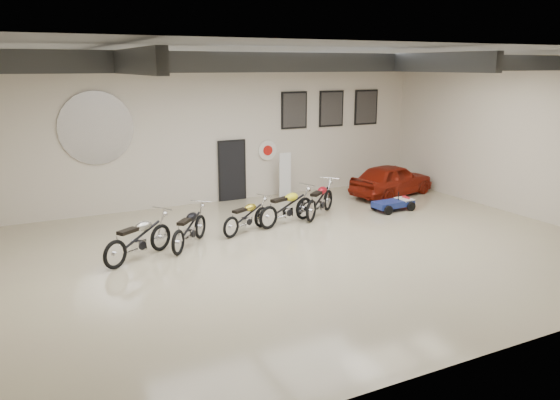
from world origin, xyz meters
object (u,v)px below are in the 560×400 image
motorcycle_black (189,227)px  vintage_car (392,180)px  motorcycle_red (320,199)px  go_kart (397,201)px  banner_stand (285,174)px  motorcycle_silver (138,237)px  motorcycle_gold (247,216)px  motorcycle_yellow (287,206)px

motorcycle_black → vintage_car: vintage_car is taller
motorcycle_red → go_kart: bearing=-49.2°
banner_stand → motorcycle_black: (-4.85, -3.83, -0.32)m
motorcycle_silver → motorcycle_black: (1.43, 0.40, -0.04)m
banner_stand → go_kart: bearing=-56.1°
motorcycle_silver → vintage_car: size_ratio=0.62×
motorcycle_silver → vintage_car: (9.89, 2.64, 0.03)m
motorcycle_gold → go_kart: size_ratio=1.10×
motorcycle_gold → go_kart: bearing=-25.0°
motorcycle_gold → banner_stand: bearing=23.0°
motorcycle_black → motorcycle_gold: size_ratio=1.08×
vintage_car → motorcycle_silver: bearing=91.6°
go_kart → motorcycle_gold: bearing=177.7°
vintage_car → banner_stand: bearing=52.9°
motorcycle_silver → go_kart: 8.79m
banner_stand → vintage_car: size_ratio=0.48×
banner_stand → motorcycle_gold: (-2.99, -3.37, -0.36)m
motorcycle_red → vintage_car: (3.82, 1.23, 0.04)m
motorcycle_silver → motorcycle_yellow: size_ratio=1.01×
go_kart → motorcycle_black: bearing=-178.8°
motorcycle_black → motorcycle_red: size_ratio=0.95×
go_kart → banner_stand: bearing=123.8°
motorcycle_yellow → motorcycle_red: motorcycle_yellow is taller
banner_stand → vintage_car: bearing=-26.2°
banner_stand → motorcycle_yellow: banner_stand is taller
motorcycle_black → motorcycle_yellow: motorcycle_yellow is taller
motorcycle_gold → motorcycle_red: bearing=-14.1°
motorcycle_yellow → vintage_car: vintage_car is taller
motorcycle_black → motorcycle_gold: bearing=-34.5°
banner_stand → motorcycle_gold: bearing=-134.1°
banner_stand → motorcycle_yellow: 3.52m
motorcycle_red → vintage_car: size_ratio=0.61×
motorcycle_silver → motorcycle_black: 1.49m
banner_stand → motorcycle_black: size_ratio=0.83×
vintage_car → motorcycle_red: bearing=94.4°
motorcycle_yellow → go_kart: size_ratio=1.25×
motorcycle_gold → motorcycle_yellow: 1.44m
motorcycle_yellow → motorcycle_gold: bearing=171.9°
banner_stand → motorcycle_silver: (-6.28, -4.23, -0.28)m
motorcycle_silver → vintage_car: vintage_car is taller
motorcycle_silver → motorcycle_gold: motorcycle_silver is taller
motorcycle_black → motorcycle_red: motorcycle_red is taller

